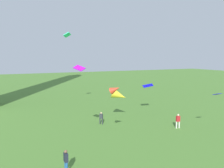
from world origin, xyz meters
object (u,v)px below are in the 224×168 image
(kite_flying_5, at_px, (79,68))
(kite_flying_0, at_px, (217,94))
(kite_flying_4, at_px, (115,89))
(person_2, at_px, (66,160))
(kite_flying_1, at_px, (119,95))
(person_0, at_px, (101,117))
(person_1, at_px, (178,120))
(kite_flying_2, at_px, (148,86))
(kite_flying_3, at_px, (67,35))

(kite_flying_5, bearing_deg, kite_flying_0, -138.60)
(kite_flying_4, distance_m, kite_flying_5, 4.24)
(person_2, relative_size, kite_flying_1, 0.66)
(kite_flying_1, bearing_deg, kite_flying_4, -179.38)
(person_0, xyz_separation_m, person_1, (8.36, -5.61, 0.10))
(kite_flying_4, bearing_deg, kite_flying_2, 1.02)
(kite_flying_1, relative_size, kite_flying_3, 1.61)
(kite_flying_1, height_order, kite_flying_5, kite_flying_5)
(kite_flying_2, xyz_separation_m, kite_flying_3, (-11.24, 7.25, 8.23))
(person_0, xyz_separation_m, kite_flying_0, (11.62, -8.49, 3.72))
(kite_flying_2, bearing_deg, kite_flying_0, -52.86)
(kite_flying_2, bearing_deg, person_2, -118.71)
(kite_flying_0, distance_m, kite_flying_5, 16.67)
(person_0, distance_m, person_2, 12.14)
(person_2, relative_size, kite_flying_4, 1.32)
(kite_flying_2, bearing_deg, kite_flying_4, -114.80)
(kite_flying_1, bearing_deg, kite_flying_2, -47.08)
(kite_flying_0, bearing_deg, kite_flying_2, -81.32)
(person_1, relative_size, kite_flying_1, 0.66)
(person_2, distance_m, kite_flying_4, 8.31)
(kite_flying_3, relative_size, kite_flying_4, 1.25)
(person_1, relative_size, kite_flying_3, 1.07)
(person_2, xyz_separation_m, kite_flying_4, (5.92, 3.38, 4.76))
(person_0, xyz_separation_m, kite_flying_2, (9.07, 2.32, 3.56))
(kite_flying_2, height_order, kite_flying_3, kite_flying_3)
(person_2, relative_size, kite_flying_0, 1.85)
(kite_flying_4, bearing_deg, person_1, -34.44)
(kite_flying_0, distance_m, kite_flying_2, 11.11)
(kite_flying_5, bearing_deg, person_1, -128.94)
(kite_flying_4, xyz_separation_m, kite_flying_5, (-3.31, 1.50, 2.18))
(person_0, distance_m, kite_flying_3, 15.34)
(person_1, height_order, kite_flying_1, kite_flying_1)
(kite_flying_1, relative_size, kite_flying_5, 2.29)
(person_1, distance_m, kite_flying_4, 10.58)
(kite_flying_4, bearing_deg, kite_flying_3, 53.69)
(kite_flying_2, height_order, kite_flying_5, kite_flying_5)
(person_2, height_order, kite_flying_5, kite_flying_5)
(person_1, distance_m, kite_flying_3, 21.86)
(kite_flying_1, height_order, kite_flying_2, kite_flying_2)
(person_1, bearing_deg, kite_flying_0, 147.44)
(person_2, height_order, kite_flying_4, kite_flying_4)
(kite_flying_2, xyz_separation_m, kite_flying_5, (-13.42, -7.39, 3.47))
(person_1, xyz_separation_m, kite_flying_3, (-10.54, 15.18, 11.69))
(person_1, bearing_deg, kite_flying_2, -86.18)
(person_0, height_order, kite_flying_5, kite_flying_5)
(kite_flying_0, height_order, kite_flying_3, kite_flying_3)
(person_0, xyz_separation_m, kite_flying_3, (-2.17, 9.57, 11.79))
(kite_flying_4, bearing_deg, kite_flying_0, -48.91)
(person_2, xyz_separation_m, kite_flying_3, (4.78, 19.52, 11.70))
(kite_flying_3, bearing_deg, kite_flying_2, 84.69)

